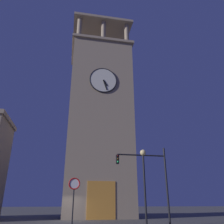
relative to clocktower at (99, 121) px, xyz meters
The scene contains 5 objects.
ground_plane 13.97m from the clocktower, 56.25° to the left, with size 200.00×200.00×0.00m, color #56544F.
clocktower is the anchor object (origin of this frame).
traffic_signal_near 14.56m from the clocktower, 104.81° to the left, with size 4.40×0.41×6.22m.
street_lamp 16.69m from the clocktower, 96.36° to the left, with size 0.44×0.44×5.38m.
no_horn_sign 17.44m from the clocktower, 76.53° to the left, with size 0.78×0.14×3.28m.
Camera 1 is at (0.36, 25.04, 1.67)m, focal length 36.43 mm.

